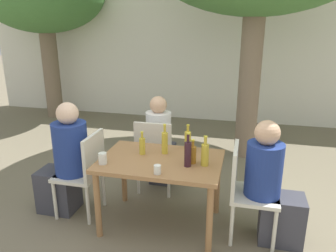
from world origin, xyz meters
name	(u,v)px	position (x,y,z in m)	size (l,w,h in m)	color
ground_plane	(161,223)	(0.00, 0.00, 0.00)	(30.00, 30.00, 0.00)	#706651
cafe_building_wall	(211,53)	(0.00, 3.98, 1.40)	(10.00, 0.08, 2.80)	white
dining_table_front	(161,168)	(0.00, 0.00, 0.63)	(1.19, 0.81, 0.73)	#996B42
patio_chair_0	(85,169)	(-0.83, 0.00, 0.53)	(0.44, 0.44, 0.92)	beige
patio_chair_1	(246,187)	(0.83, 0.00, 0.53)	(0.44, 0.44, 0.92)	beige
patio_chair_2	(155,152)	(-0.24, 0.64, 0.53)	(0.44, 0.44, 0.92)	beige
person_seated_0	(65,164)	(-1.06, 0.00, 0.56)	(0.58, 0.36, 1.24)	#383842
person_seated_1	(272,189)	(1.07, 0.00, 0.54)	(0.57, 0.33, 1.19)	#383842
person_seated_2	(161,145)	(-0.24, 0.88, 0.52)	(0.31, 0.55, 1.18)	#383842
oil_cruet_0	(188,140)	(0.20, 0.34, 0.83)	(0.07, 0.07, 0.27)	gold
wine_bottle_1	(188,153)	(0.28, -0.09, 0.85)	(0.07, 0.07, 0.33)	#331923
oil_cruet_2	(165,142)	(0.00, 0.16, 0.85)	(0.06, 0.06, 0.31)	gold
amber_bottle_3	(193,154)	(0.32, -0.01, 0.82)	(0.07, 0.07, 0.24)	#9E661E
oil_cruet_4	(142,145)	(-0.22, 0.09, 0.82)	(0.06, 0.06, 0.24)	gold
oil_cruet_5	(205,154)	(0.44, -0.04, 0.84)	(0.07, 0.07, 0.29)	gold
drinking_glass_0	(157,170)	(0.05, -0.32, 0.77)	(0.07, 0.07, 0.08)	silver
drinking_glass_1	(103,158)	(-0.51, -0.23, 0.78)	(0.08, 0.08, 0.11)	silver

